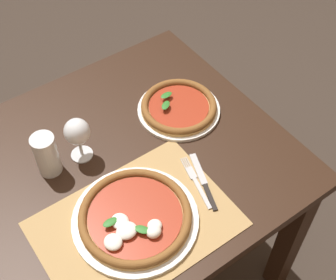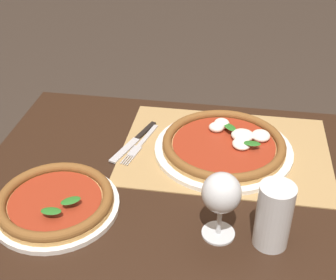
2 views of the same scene
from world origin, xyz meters
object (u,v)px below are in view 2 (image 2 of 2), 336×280
(knife, at_px, (134,141))
(pizza_near, at_px, (224,145))
(wine_glass, at_px, (221,195))
(pizza_far, at_px, (55,202))
(pint_glass, at_px, (274,217))
(fork, at_px, (141,144))

(knife, bearing_deg, pizza_near, 179.06)
(wine_glass, bearing_deg, pizza_far, -3.64)
(knife, bearing_deg, wine_glass, 129.03)
(pint_glass, xyz_separation_m, knife, (0.35, -0.31, -0.06))
(pizza_near, xyz_separation_m, knife, (0.24, -0.00, -0.02))
(pizza_near, height_order, knife, pizza_near)
(pizza_near, height_order, wine_glass, wine_glass)
(pizza_near, bearing_deg, pint_glass, 109.89)
(pizza_near, bearing_deg, pizza_far, 37.90)
(pizza_far, bearing_deg, knife, -112.23)
(fork, distance_m, knife, 0.02)
(pizza_near, relative_size, pint_glass, 2.48)
(pizza_near, relative_size, knife, 1.73)
(fork, bearing_deg, pizza_far, 63.52)
(pizza_near, relative_size, pizza_far, 1.27)
(pizza_near, distance_m, knife, 0.24)
(wine_glass, xyz_separation_m, pint_glass, (-0.11, 0.01, -0.04))
(pizza_far, relative_size, pint_glass, 1.95)
(wine_glass, distance_m, knife, 0.41)
(wine_glass, bearing_deg, pint_glass, 176.85)
(pizza_far, relative_size, fork, 1.43)
(pint_glass, bearing_deg, knife, -41.37)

